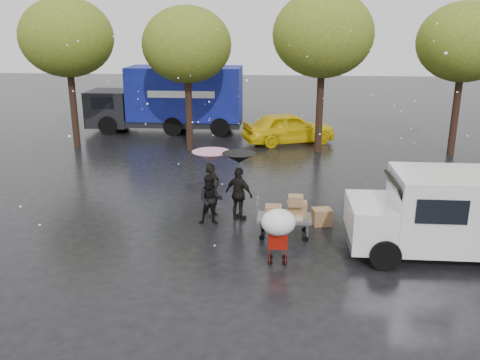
# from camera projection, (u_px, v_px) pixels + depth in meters

# --- Properties ---
(ground) EXTENTS (90.00, 90.00, 0.00)m
(ground) POSITION_uv_depth(u_px,v_px,m) (251.00, 237.00, 14.28)
(ground) COLOR black
(ground) RESTS_ON ground
(person_pink) EXTENTS (0.70, 0.73, 1.68)m
(person_pink) POSITION_uv_depth(u_px,v_px,m) (212.00, 190.00, 15.60)
(person_pink) COLOR black
(person_pink) RESTS_ON ground
(person_middle) EXTENTS (0.79, 0.64, 1.51)m
(person_middle) POSITION_uv_depth(u_px,v_px,m) (211.00, 200.00, 14.98)
(person_middle) COLOR black
(person_middle) RESTS_ON ground
(person_black) EXTENTS (1.03, 0.85, 1.64)m
(person_black) POSITION_uv_depth(u_px,v_px,m) (239.00, 194.00, 15.29)
(person_black) COLOR black
(person_black) RESTS_ON ground
(umbrella_pink) EXTENTS (1.16, 1.16, 2.06)m
(umbrella_pink) POSITION_uv_depth(u_px,v_px,m) (211.00, 156.00, 15.28)
(umbrella_pink) COLOR #4C4C4C
(umbrella_pink) RESTS_ON ground
(umbrella_black) EXTENTS (1.00, 1.00, 2.09)m
(umbrella_black) POSITION_uv_depth(u_px,v_px,m) (239.00, 158.00, 14.96)
(umbrella_black) COLOR #4C4C4C
(umbrella_black) RESTS_ON ground
(vendor_cart) EXTENTS (1.52, 0.80, 1.27)m
(vendor_cart) POSITION_uv_depth(u_px,v_px,m) (287.00, 212.00, 14.08)
(vendor_cart) COLOR slate
(vendor_cart) RESTS_ON ground
(shopping_cart) EXTENTS (0.84, 0.84, 1.46)m
(shopping_cart) POSITION_uv_depth(u_px,v_px,m) (278.00, 225.00, 12.33)
(shopping_cart) COLOR #A71309
(shopping_cart) RESTS_ON ground
(white_van) EXTENTS (4.91, 2.18, 2.20)m
(white_van) POSITION_uv_depth(u_px,v_px,m) (453.00, 213.00, 12.84)
(white_van) COLOR white
(white_van) RESTS_ON ground
(blue_truck) EXTENTS (8.30, 2.60, 3.50)m
(blue_truck) POSITION_uv_depth(u_px,v_px,m) (170.00, 99.00, 27.46)
(blue_truck) COLOR navy
(blue_truck) RESTS_ON ground
(box_ground_near) EXTENTS (0.62, 0.54, 0.49)m
(box_ground_near) POSITION_uv_depth(u_px,v_px,m) (322.00, 217.00, 15.06)
(box_ground_near) COLOR brown
(box_ground_near) RESTS_ON ground
(box_ground_far) EXTENTS (0.46, 0.40, 0.31)m
(box_ground_far) POSITION_uv_depth(u_px,v_px,m) (358.00, 226.00, 14.66)
(box_ground_far) COLOR brown
(box_ground_far) RESTS_ON ground
(yellow_taxi) EXTENTS (4.89, 3.39, 1.55)m
(yellow_taxi) POSITION_uv_depth(u_px,v_px,m) (289.00, 128.00, 25.05)
(yellow_taxi) COLOR yellow
(yellow_taxi) RESTS_ON ground
(tree_row) EXTENTS (21.60, 4.40, 7.12)m
(tree_row) POSITION_uv_depth(u_px,v_px,m) (255.00, 40.00, 22.33)
(tree_row) COLOR black
(tree_row) RESTS_ON ground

